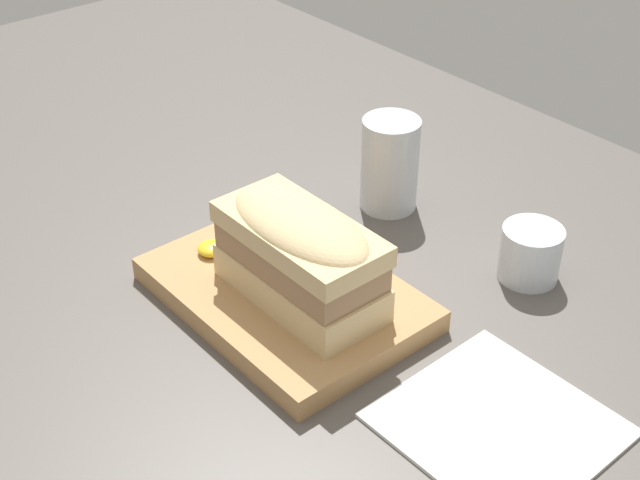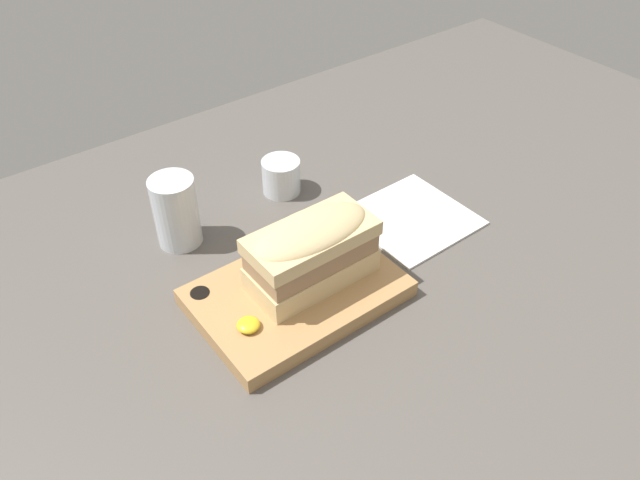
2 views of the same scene
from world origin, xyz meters
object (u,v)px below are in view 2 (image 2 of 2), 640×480
object	(u,v)px
sandwich	(312,249)
water_glass	(177,215)
serving_board	(296,293)
wine_glass	(281,178)
napkin	(411,218)

from	to	relation	value
sandwich	water_glass	bearing A→B (deg)	114.16
sandwich	water_glass	size ratio (longest dim) A/B	1.56
water_glass	serving_board	bearing A→B (deg)	-72.02
water_glass	wine_glass	distance (cm)	20.59
sandwich	serving_board	bearing A→B (deg)	177.93
serving_board	wine_glass	world-z (taller)	wine_glass
water_glass	napkin	world-z (taller)	water_glass
water_glass	wine_glass	size ratio (longest dim) A/B	1.73
serving_board	water_glass	size ratio (longest dim) A/B	2.47
sandwich	wine_glass	size ratio (longest dim) A/B	2.70
wine_glass	napkin	world-z (taller)	wine_glass
serving_board	water_glass	world-z (taller)	water_glass
water_glass	napkin	distance (cm)	37.96
napkin	wine_glass	bearing A→B (deg)	122.66
wine_glass	sandwich	bearing A→B (deg)	-114.63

